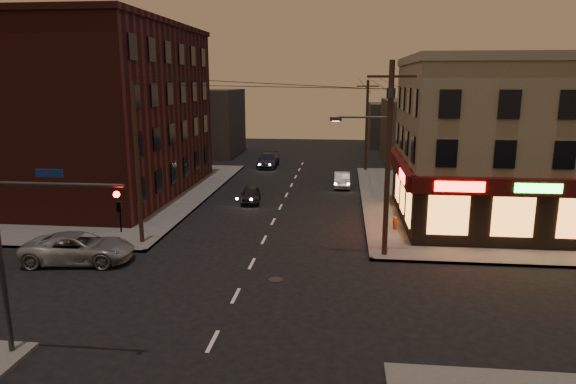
# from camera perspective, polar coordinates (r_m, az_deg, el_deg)

# --- Properties ---
(ground) EXTENTS (120.00, 120.00, 0.00)m
(ground) POSITION_cam_1_polar(r_m,az_deg,el_deg) (22.87, -5.84, -11.41)
(ground) COLOR black
(ground) RESTS_ON ground
(sidewalk_ne) EXTENTS (24.00, 28.00, 0.15)m
(sidewalk_ne) POSITION_cam_1_polar(r_m,az_deg,el_deg) (42.68, 24.46, -1.08)
(sidewalk_ne) COLOR #514F4C
(sidewalk_ne) RESTS_ON ground
(sidewalk_nw) EXTENTS (24.00, 28.00, 0.15)m
(sidewalk_nw) POSITION_cam_1_polar(r_m,az_deg,el_deg) (46.33, -23.03, 0.03)
(sidewalk_nw) COLOR #514F4C
(sidewalk_nw) RESTS_ON ground
(pizza_building) EXTENTS (15.85, 12.85, 10.50)m
(pizza_building) POSITION_cam_1_polar(r_m,az_deg,el_deg) (35.95, 24.77, 5.10)
(pizza_building) COLOR gray
(pizza_building) RESTS_ON sidewalk_ne
(brick_apartment) EXTENTS (12.00, 20.00, 13.00)m
(brick_apartment) POSITION_cam_1_polar(r_m,az_deg,el_deg) (43.86, -19.72, 8.35)
(brick_apartment) COLOR #431915
(brick_apartment) RESTS_ON sidewalk_nw
(bg_building_ne_a) EXTENTS (10.00, 12.00, 7.00)m
(bg_building_ne_a) POSITION_cam_1_polar(r_m,az_deg,el_deg) (59.48, 15.44, 6.46)
(bg_building_ne_a) COLOR #3F3D3A
(bg_building_ne_a) RESTS_ON ground
(bg_building_nw) EXTENTS (9.00, 10.00, 8.00)m
(bg_building_nw) POSITION_cam_1_polar(r_m,az_deg,el_deg) (65.06, -9.53, 7.65)
(bg_building_nw) COLOR #3F3D3A
(bg_building_nw) RESTS_ON ground
(bg_building_ne_b) EXTENTS (8.00, 8.00, 6.00)m
(bg_building_ne_b) POSITION_cam_1_polar(r_m,az_deg,el_deg) (73.10, 12.15, 7.26)
(bg_building_ne_b) COLOR #3F3D3A
(bg_building_ne_b) RESTS_ON ground
(utility_pole_main) EXTENTS (4.20, 0.44, 10.00)m
(utility_pole_main) POSITION_cam_1_polar(r_m,az_deg,el_deg) (26.56, 10.87, 4.72)
(utility_pole_main) COLOR #382619
(utility_pole_main) RESTS_ON sidewalk_ne
(utility_pole_far) EXTENTS (0.26, 0.26, 9.00)m
(utility_pole_far) POSITION_cam_1_polar(r_m,az_deg,el_deg) (52.69, 8.73, 7.30)
(utility_pole_far) COLOR #382619
(utility_pole_far) RESTS_ON sidewalk_ne
(utility_pole_west) EXTENTS (0.24, 0.24, 9.00)m
(utility_pole_west) POSITION_cam_1_polar(r_m,az_deg,el_deg) (29.58, -16.40, 3.03)
(utility_pole_west) COLOR #382619
(utility_pole_west) RESTS_ON sidewalk_nw
(traffic_signal) EXTENTS (4.49, 0.32, 6.47)m
(traffic_signal) POSITION_cam_1_polar(r_m,az_deg,el_deg) (18.64, -26.95, -4.72)
(traffic_signal) COLOR #333538
(traffic_signal) RESTS_ON ground
(suv_cross) EXTENTS (5.75, 3.14, 1.53)m
(suv_cross) POSITION_cam_1_polar(r_m,az_deg,el_deg) (28.52, -22.22, -5.78)
(suv_cross) COLOR gray
(suv_cross) RESTS_ON ground
(sedan_near) EXTENTS (1.81, 3.66, 1.20)m
(sedan_near) POSITION_cam_1_polar(r_m,az_deg,el_deg) (39.25, -4.16, -0.30)
(sedan_near) COLOR black
(sedan_near) RESTS_ON ground
(sedan_mid) EXTENTS (1.37, 3.89, 1.28)m
(sedan_mid) POSITION_cam_1_polar(r_m,az_deg,el_deg) (45.01, 6.03, 1.36)
(sedan_mid) COLOR gray
(sedan_mid) RESTS_ON ground
(sedan_far) EXTENTS (2.04, 4.98, 1.44)m
(sedan_far) POSITION_cam_1_polar(r_m,az_deg,el_deg) (55.16, -2.23, 3.55)
(sedan_far) COLOR #1C1F39
(sedan_far) RESTS_ON ground
(fire_hydrant) EXTENTS (0.37, 0.37, 0.82)m
(fire_hydrant) POSITION_cam_1_polar(r_m,az_deg,el_deg) (32.37, 11.81, -3.29)
(fire_hydrant) COLOR #9B2F0E
(fire_hydrant) RESTS_ON sidewalk_ne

